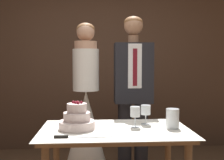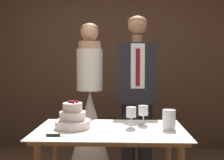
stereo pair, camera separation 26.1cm
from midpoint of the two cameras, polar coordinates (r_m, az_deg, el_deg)
The scene contains 9 objects.
wall_back at distance 4.22m, azimuth -5.08°, elevation 4.14°, with size 5.30×0.12×2.65m, color #513828.
cake_table at distance 2.31m, azimuth -2.68°, elevation -12.45°, with size 1.20×0.73×0.76m.
tiered_cake at distance 2.30m, azimuth -10.43°, elevation -7.93°, with size 0.29×0.29×0.23m.
cake_knife at distance 2.06m, azimuth -11.61°, elevation -11.28°, with size 0.44×0.03×0.02m.
wine_glass_near at distance 2.42m, azimuth 3.79°, elevation -6.23°, with size 0.08×0.08×0.17m.
wine_glass_middle at distance 2.32m, azimuth 1.48°, elevation -6.71°, with size 0.08×0.08×0.17m.
hurricane_candle at distance 2.32m, azimuth 9.05°, elevation -7.85°, with size 0.11×0.11×0.16m.
bride at distance 3.08m, azimuth -7.73°, elevation -8.95°, with size 0.54×0.54×1.71m.
groom at distance 3.03m, azimuth 1.86°, elevation -2.04°, with size 0.40×0.25×1.78m.
Camera 1 is at (-0.03, -2.07, 1.30)m, focal length 45.00 mm.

